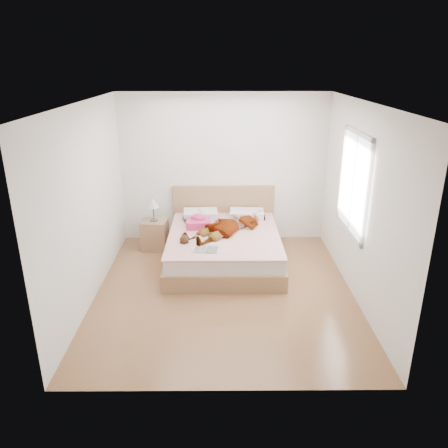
# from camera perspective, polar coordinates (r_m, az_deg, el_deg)

# --- Properties ---
(ground) EXTENTS (4.00, 4.00, 0.00)m
(ground) POSITION_cam_1_polar(r_m,az_deg,el_deg) (6.28, 0.05, -8.74)
(ground) COLOR #4C2F17
(ground) RESTS_ON ground
(woman) EXTENTS (1.63, 1.62, 0.23)m
(woman) POSITION_cam_1_polar(r_m,az_deg,el_deg) (7.01, 0.81, 0.13)
(woman) COLOR white
(woman) RESTS_ON bed
(hair) EXTENTS (0.59, 0.67, 0.08)m
(hair) POSITION_cam_1_polar(r_m,az_deg,el_deg) (7.47, -3.64, 0.80)
(hair) COLOR black
(hair) RESTS_ON bed
(phone) EXTENTS (0.11, 0.11, 0.06)m
(phone) POSITION_cam_1_polar(r_m,az_deg,el_deg) (7.37, -3.14, 1.81)
(phone) COLOR silver
(phone) RESTS_ON bed
(room_shell) EXTENTS (4.00, 4.00, 4.00)m
(room_shell) POSITION_cam_1_polar(r_m,az_deg,el_deg) (6.26, 16.58, 5.13)
(room_shell) COLOR white
(room_shell) RESTS_ON ground
(bed) EXTENTS (1.80, 2.08, 1.00)m
(bed) POSITION_cam_1_polar(r_m,az_deg,el_deg) (7.09, -0.01, -2.68)
(bed) COLOR olive
(bed) RESTS_ON ground
(towel) EXTENTS (0.41, 0.35, 0.21)m
(towel) POSITION_cam_1_polar(r_m,az_deg,el_deg) (7.15, -3.35, 0.24)
(towel) COLOR #DB3B7D
(towel) RESTS_ON bed
(magazine) EXTENTS (0.41, 0.30, 0.02)m
(magazine) POSITION_cam_1_polar(r_m,az_deg,el_deg) (6.31, -2.39, -3.36)
(magazine) COLOR white
(magazine) RESTS_ON bed
(coffee_mug) EXTENTS (0.12, 0.10, 0.09)m
(coffee_mug) POSITION_cam_1_polar(r_m,az_deg,el_deg) (6.57, -3.34, -2.00)
(coffee_mug) COLOR white
(coffee_mug) RESTS_ON bed
(plush_toy) EXTENTS (0.15, 0.22, 0.12)m
(plush_toy) POSITION_cam_1_polar(r_m,az_deg,el_deg) (6.57, -5.20, -1.93)
(plush_toy) COLOR black
(plush_toy) RESTS_ON bed
(nightstand) EXTENTS (0.45, 0.41, 0.91)m
(nightstand) POSITION_cam_1_polar(r_m,az_deg,el_deg) (7.60, -9.04, -1.09)
(nightstand) COLOR olive
(nightstand) RESTS_ON ground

